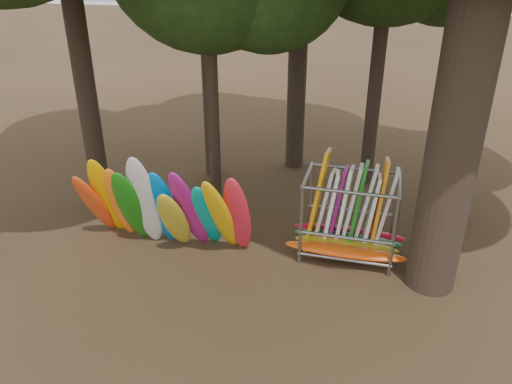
# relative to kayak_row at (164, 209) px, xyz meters

# --- Properties ---
(ground) EXTENTS (120.00, 120.00, 0.00)m
(ground) POSITION_rel_kayak_row_xyz_m (2.37, -0.13, -1.28)
(ground) COLOR #47331E
(ground) RESTS_ON ground
(lake) EXTENTS (160.00, 160.00, 0.00)m
(lake) POSITION_rel_kayak_row_xyz_m (2.37, 59.87, -1.28)
(lake) COLOR gray
(lake) RESTS_ON ground
(kayak_row) EXTENTS (4.89, 1.97, 3.09)m
(kayak_row) POSITION_rel_kayak_row_xyz_m (0.00, 0.00, 0.00)
(kayak_row) COLOR red
(kayak_row) RESTS_ON ground
(storage_rack) EXTENTS (3.16, 1.56, 2.88)m
(storage_rack) POSITION_rel_kayak_row_xyz_m (4.74, 1.08, -0.23)
(storage_rack) COLOR gray
(storage_rack) RESTS_ON ground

